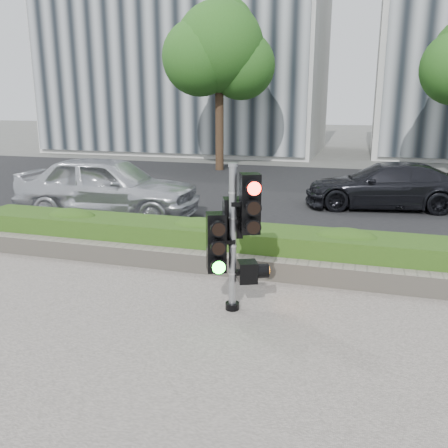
{
  "coord_description": "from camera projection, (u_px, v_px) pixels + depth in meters",
  "views": [
    {
      "loc": [
        1.72,
        -5.66,
        2.97
      ],
      "look_at": [
        -0.14,
        0.6,
        1.28
      ],
      "focal_mm": 38.0,
      "sensor_mm": 36.0,
      "label": 1
    }
  ],
  "objects": [
    {
      "name": "road",
      "position": [
        309.0,
        193.0,
        15.74
      ],
      "size": [
        60.0,
        13.0,
        0.02
      ],
      "primitive_type": "cube",
      "color": "black",
      "rests_on": "ground"
    },
    {
      "name": "ground",
      "position": [
        222.0,
        326.0,
        6.47
      ],
      "size": [
        120.0,
        120.0,
        0.0
      ],
      "primitive_type": "plane",
      "color": "#51514C",
      "rests_on": "ground"
    },
    {
      "name": "car_silver",
      "position": [
        108.0,
        187.0,
        12.31
      ],
      "size": [
        4.88,
        2.24,
        1.62
      ],
      "primitive_type": "imported",
      "rotation": [
        0.0,
        0.0,
        1.64
      ],
      "color": "silver",
      "rests_on": "road"
    },
    {
      "name": "car_dark",
      "position": [
        385.0,
        185.0,
        13.44
      ],
      "size": [
        4.65,
        2.4,
        1.29
      ],
      "primitive_type": "imported",
      "rotation": [
        0.0,
        0.0,
        -1.43
      ],
      "color": "black",
      "rests_on": "road"
    },
    {
      "name": "stone_wall",
      "position": [
        254.0,
        267.0,
        8.18
      ],
      "size": [
        12.0,
        0.32,
        0.34
      ],
      "primitive_type": "cube",
      "color": "gray",
      "rests_on": "sidewalk"
    },
    {
      "name": "hedge",
      "position": [
        262.0,
        247.0,
        8.74
      ],
      "size": [
        12.0,
        1.0,
        0.68
      ],
      "primitive_type": "cube",
      "color": "#4D8027",
      "rests_on": "sidewalk"
    },
    {
      "name": "curb",
      "position": [
        268.0,
        253.0,
        9.38
      ],
      "size": [
        60.0,
        0.25,
        0.12
      ],
      "primitive_type": "cube",
      "color": "gray",
      "rests_on": "ground"
    },
    {
      "name": "building_left",
      "position": [
        189.0,
        24.0,
        28.42
      ],
      "size": [
        16.0,
        9.0,
        15.0
      ],
      "primitive_type": "cube",
      "color": "#B7B7B2",
      "rests_on": "ground"
    },
    {
      "name": "tree_left",
      "position": [
        219.0,
        51.0,
        19.96
      ],
      "size": [
        4.61,
        4.03,
        7.34
      ],
      "color": "black",
      "rests_on": "ground"
    },
    {
      "name": "traffic_signal",
      "position": [
        234.0,
        231.0,
        6.66
      ],
      "size": [
        0.78,
        0.7,
        2.14
      ],
      "rotation": [
        0.0,
        0.0,
        0.42
      ],
      "color": "black",
      "rests_on": "sidewalk"
    }
  ]
}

